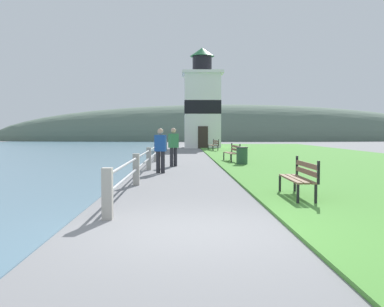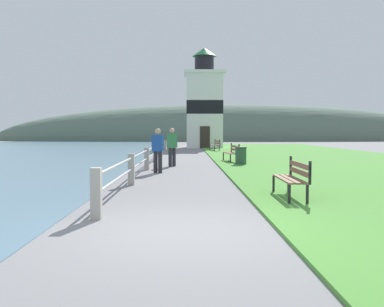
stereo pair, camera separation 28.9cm
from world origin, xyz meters
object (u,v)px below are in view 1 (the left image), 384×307
Objects in this scene: lighthouse at (202,105)px; person_strolling at (173,146)px; trash_bin at (242,156)px; park_bench_far at (214,144)px; park_bench_midway at (233,152)px; person_by_railing at (160,149)px; park_bench_near at (300,176)px.

lighthouse is 21.60m from person_strolling.
trash_bin is at bearing -87.80° from lighthouse.
trash_bin is (0.20, -13.81, -0.12)m from park_bench_far.
park_bench_far is 1.16× the size of person_strolling.
person_strolling reaches higher than park_bench_far.
lighthouse is at bearing -93.67° from park_bench_midway.
person_by_railing is (-0.43, -3.04, -0.02)m from person_strolling.
park_bench_near is 11.61m from park_bench_midway.
lighthouse reaches higher than park_bench_far.
park_bench_near is at bearing 172.06° from person_strolling.
park_bench_near is 2.18× the size of trash_bin.
park_bench_far is at bearing 90.85° from trash_bin.
lighthouse is at bearing -92.83° from park_bench_far.
park_bench_near and park_bench_midway have the same top height.
park_bench_far is 7.85m from lighthouse.
park_bench_midway is 2.28× the size of trash_bin.
person_by_railing reaches higher than park_bench_near.
park_bench_far is at bearing -95.44° from park_bench_midway.
person_strolling is at bearing 33.63° from park_bench_midway.
park_bench_near is 23.46m from park_bench_far.
park_bench_far is 0.21× the size of lighthouse.
park_bench_midway is at bearing -16.60° from person_by_railing.
person_strolling is at bearing -70.58° from park_bench_near.
park_bench_far is 14.53m from person_strolling.
trash_bin is (3.10, 0.43, -0.49)m from person_strolling.
person_strolling is at bearing -96.17° from lighthouse.
trash_bin is (0.80, -20.82, -3.58)m from lighthouse.
park_bench_near is 9.66m from trash_bin.
person_strolling is (-2.91, -2.37, 0.38)m from park_bench_midway.
park_bench_midway is 0.21× the size of lighthouse.
lighthouse is at bearing 8.69° from person_by_railing.
lighthouse is (-0.62, 18.88, 3.47)m from park_bench_midway.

